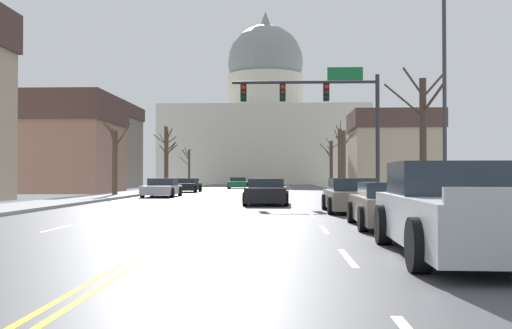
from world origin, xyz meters
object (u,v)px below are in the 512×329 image
(sedan_oncoming_02, at_px, (238,183))
(pickup_truck_near_03, at_px, (455,213))
(signal_gantry, at_px, (325,104))
(sedan_near_00, at_px, (267,192))
(sedan_near_02, at_px, (389,206))
(pedestrian_00, at_px, (421,184))
(bicycle_parked, at_px, (439,202))
(street_lamp_right, at_px, (437,74))
(sedan_near_01, at_px, (352,196))
(sedan_oncoming_01, at_px, (187,185))
(sedan_oncoming_00, at_px, (162,188))

(sedan_oncoming_02, bearing_deg, pickup_truck_near_03, -81.78)
(signal_gantry, xyz_separation_m, sedan_oncoming_02, (-6.82, 30.17, -4.68))
(sedan_near_00, relative_size, sedan_near_02, 0.95)
(signal_gantry, bearing_deg, pedestrian_00, -46.88)
(sedan_near_02, height_order, bicycle_parked, sedan_near_02)
(sedan_near_00, distance_m, bicycle_parked, 9.86)
(street_lamp_right, height_order, bicycle_parked, street_lamp_right)
(signal_gantry, relative_size, sedan_oncoming_02, 1.68)
(sedan_near_00, distance_m, sedan_near_01, 6.45)
(signal_gantry, bearing_deg, bicycle_parked, -75.36)
(sedan_oncoming_01, xyz_separation_m, bicycle_parked, (13.09, -28.37, -0.07))
(street_lamp_right, xyz_separation_m, bicycle_parked, (-0.16, -0.84, -4.50))
(sedan_oncoming_01, distance_m, pedestrian_00, 25.60)
(sedan_near_01, distance_m, pickup_truck_near_03, 12.01)
(street_lamp_right, height_order, sedan_near_00, street_lamp_right)
(signal_gantry, distance_m, street_lamp_right, 10.93)
(sedan_oncoming_00, bearing_deg, bicycle_parked, -53.75)
(sedan_near_01, relative_size, sedan_oncoming_01, 1.05)
(sedan_oncoming_01, bearing_deg, sedan_near_02, -71.93)
(sedan_oncoming_00, bearing_deg, sedan_near_01, -56.21)
(sedan_near_00, distance_m, pickup_truck_near_03, 17.90)
(sedan_near_00, height_order, sedan_near_02, sedan_near_00)
(sedan_near_01, bearing_deg, pickup_truck_near_03, -88.58)
(pickup_truck_near_03, height_order, bicycle_parked, pickup_truck_near_03)
(sedan_oncoming_00, bearing_deg, sedan_near_00, -54.89)
(pickup_truck_near_03, height_order, sedan_oncoming_01, pickup_truck_near_03)
(street_lamp_right, bearing_deg, pedestrian_00, 81.75)
(street_lamp_right, xyz_separation_m, sedan_near_00, (-6.18, 6.96, -4.39))
(sedan_near_00, height_order, sedan_oncoming_01, sedan_near_00)
(sedan_near_00, distance_m, sedan_near_02, 12.49)
(sedan_near_01, xyz_separation_m, sedan_oncoming_01, (-10.42, 26.08, -0.06))
(sedan_near_00, bearing_deg, sedan_oncoming_00, 125.11)
(sedan_oncoming_01, bearing_deg, street_lamp_right, -64.30)
(sedan_near_02, relative_size, bicycle_parked, 2.55)
(sedan_oncoming_01, bearing_deg, sedan_oncoming_00, -89.91)
(street_lamp_right, bearing_deg, sedan_near_01, 152.94)
(signal_gantry, bearing_deg, sedan_near_01, -88.22)
(pedestrian_00, xyz_separation_m, bicycle_parked, (-1.05, -7.03, -0.51))
(sedan_near_00, bearing_deg, pedestrian_00, -6.21)
(street_lamp_right, xyz_separation_m, pedestrian_00, (0.90, 6.19, -3.98))
(sedan_oncoming_00, distance_m, sedan_oncoming_01, 10.54)
(sedan_oncoming_00, height_order, pedestrian_00, pedestrian_00)
(pedestrian_00, bearing_deg, street_lamp_right, -98.25)
(sedan_near_02, xyz_separation_m, sedan_oncoming_02, (-7.30, 45.66, -0.02))
(sedan_near_02, relative_size, sedan_oncoming_01, 1.01)
(signal_gantry, bearing_deg, street_lamp_right, -73.45)
(pedestrian_00, bearing_deg, sedan_oncoming_01, 123.54)
(sedan_near_00, relative_size, sedan_oncoming_01, 0.96)
(sedan_near_00, xyz_separation_m, pedestrian_00, (7.08, -0.77, 0.41))
(sedan_near_00, bearing_deg, sedan_near_01, -58.72)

